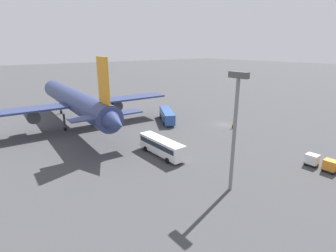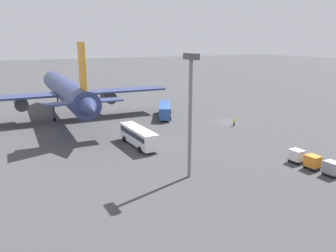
% 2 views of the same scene
% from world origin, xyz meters
% --- Properties ---
extents(ground_plane, '(600.00, 600.00, 0.00)m').
position_xyz_m(ground_plane, '(0.00, 0.00, 0.00)').
color(ground_plane, '#424244').
extents(airplane, '(55.09, 47.55, 17.83)m').
position_xyz_m(airplane, '(21.24, 30.87, 6.70)').
color(airplane, navy).
rests_on(airplane, ground).
extents(shuttle_bus_near, '(11.72, 8.03, 3.13)m').
position_xyz_m(shuttle_bus_near, '(11.27, 9.89, 1.88)').
color(shuttle_bus_near, '#2D5199').
rests_on(shuttle_bus_near, ground).
extents(shuttle_bus_far, '(11.17, 3.01, 3.19)m').
position_xyz_m(shuttle_bus_far, '(-6.54, 24.70, 1.91)').
color(shuttle_bus_far, white).
rests_on(shuttle_bus_far, ground).
extents(worker_person, '(0.38, 0.38, 1.74)m').
position_xyz_m(worker_person, '(-3.72, 0.79, 0.87)').
color(worker_person, '#1E1E2D').
rests_on(worker_person, ground).
extents(cargo_cart_grey, '(2.02, 1.71, 2.06)m').
position_xyz_m(cargo_cart_grey, '(-31.54, 6.96, 1.19)').
color(cargo_cart_grey, '#38383D').
rests_on(cargo_cart_grey, ground).
extents(cargo_cart_orange, '(2.02, 1.71, 2.06)m').
position_xyz_m(cargo_cart_orange, '(-28.64, 7.17, 1.19)').
color(cargo_cart_orange, '#38383D').
rests_on(cargo_cart_orange, ground).
extents(cargo_cart_white, '(2.02, 1.71, 2.06)m').
position_xyz_m(cargo_cart_white, '(-25.74, 7.07, 1.19)').
color(cargo_cart_white, '#38383D').
rests_on(cargo_cart_white, ground).
extents(light_pole, '(2.80, 0.70, 16.48)m').
position_xyz_m(light_pole, '(-22.39, 24.15, 10.19)').
color(light_pole, slate).
rests_on(light_pole, ground).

